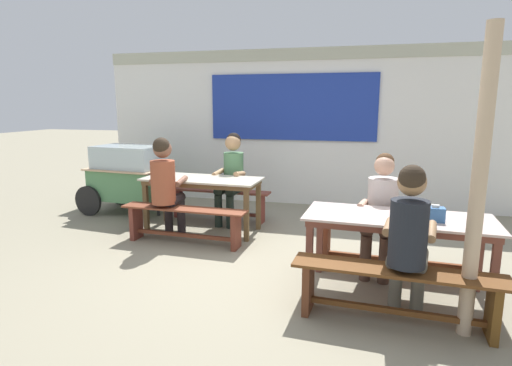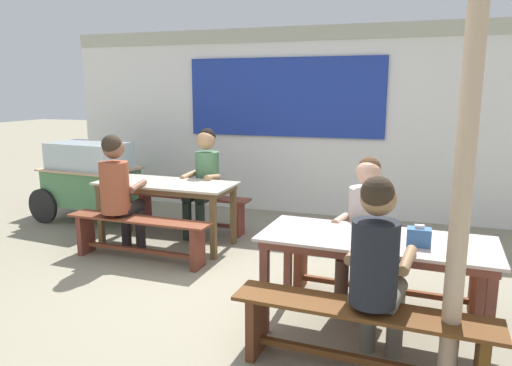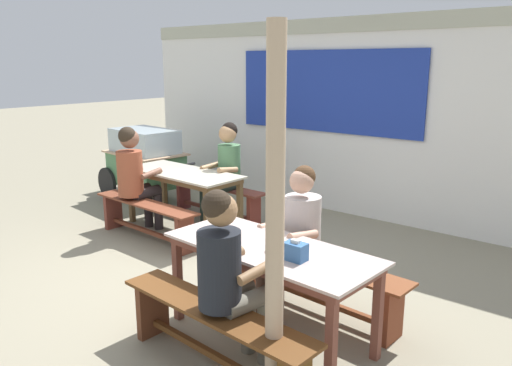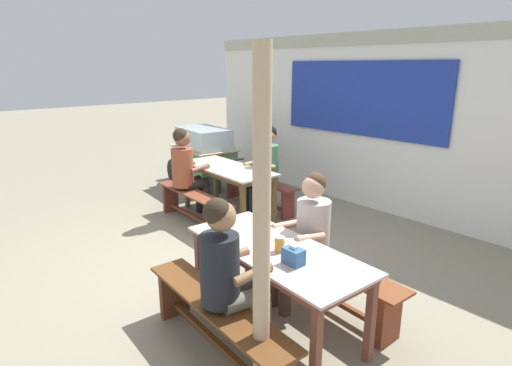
% 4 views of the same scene
% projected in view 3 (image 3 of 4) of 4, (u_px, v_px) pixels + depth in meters
% --- Properties ---
extents(ground_plane, '(40.00, 40.00, 0.00)m').
position_uv_depth(ground_plane, '(188.00, 275.00, 5.01)').
color(ground_plane, gray).
extents(backdrop_wall, '(7.18, 0.23, 2.65)m').
position_uv_depth(backdrop_wall, '(341.00, 113.00, 6.89)').
color(backdrop_wall, white).
rests_on(backdrop_wall, ground_plane).
extents(dining_table_far, '(1.63, 0.72, 0.74)m').
position_uv_depth(dining_table_far, '(183.00, 178.00, 6.27)').
color(dining_table_far, '#BDB6A1').
rests_on(dining_table_far, ground_plane).
extents(dining_table_near, '(1.69, 0.79, 0.74)m').
position_uv_depth(dining_table_near, '(270.00, 256.00, 3.73)').
color(dining_table_near, '#C2ACA4').
rests_on(dining_table_near, ground_plane).
extents(bench_far_back, '(1.60, 0.30, 0.46)m').
position_uv_depth(bench_far_back, '(216.00, 196.00, 6.78)').
color(bench_far_back, brown).
rests_on(bench_far_back, ground_plane).
extents(bench_far_front, '(1.63, 0.33, 0.46)m').
position_uv_depth(bench_far_front, '(146.00, 216.00, 5.93)').
color(bench_far_front, brown).
rests_on(bench_far_front, ground_plane).
extents(bench_near_back, '(1.69, 0.40, 0.46)m').
position_uv_depth(bench_near_back, '(315.00, 277.00, 4.23)').
color(bench_near_back, brown).
rests_on(bench_near_back, ground_plane).
extents(bench_near_front, '(1.65, 0.40, 0.46)m').
position_uv_depth(bench_near_front, '(214.00, 329.00, 3.40)').
color(bench_near_front, '#5C3517').
rests_on(bench_near_front, ground_plane).
extents(food_cart, '(1.59, 0.94, 1.08)m').
position_uv_depth(food_cart, '(145.00, 159.00, 7.66)').
color(food_cart, '#518A56').
rests_on(food_cart, ground_plane).
extents(person_near_front, '(0.44, 0.53, 1.30)m').
position_uv_depth(person_near_front, '(228.00, 269.00, 3.30)').
color(person_near_front, '#676457').
rests_on(person_near_front, ground_plane).
extents(person_center_facing, '(0.43, 0.57, 1.32)m').
position_uv_depth(person_center_facing, '(225.00, 166.00, 6.46)').
color(person_center_facing, '#1F2A24').
rests_on(person_center_facing, ground_plane).
extents(person_left_back_turned, '(0.43, 0.55, 1.33)m').
position_uv_depth(person_left_back_turned, '(134.00, 173.00, 6.05)').
color(person_left_back_turned, '#282122').
rests_on(person_left_back_turned, ground_plane).
extents(person_right_near_table, '(0.46, 0.59, 1.24)m').
position_uv_depth(person_right_near_table, '(296.00, 230.00, 4.18)').
color(person_right_near_table, '#483127').
rests_on(person_right_near_table, ground_plane).
extents(tissue_box, '(0.16, 0.11, 0.15)m').
position_uv_depth(tissue_box, '(295.00, 251.00, 3.45)').
color(tissue_box, '#33609A').
rests_on(tissue_box, dining_table_near).
extents(condiment_jar, '(0.08, 0.08, 0.12)m').
position_uv_depth(condiment_jar, '(276.00, 242.00, 3.64)').
color(condiment_jar, orange).
rests_on(condiment_jar, dining_table_near).
extents(wooden_support_post, '(0.11, 0.11, 2.29)m').
position_uv_depth(wooden_support_post, '(275.00, 228.00, 2.87)').
color(wooden_support_post, tan).
rests_on(wooden_support_post, ground_plane).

